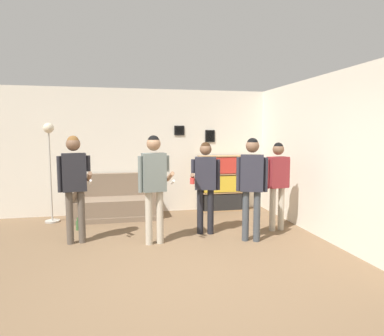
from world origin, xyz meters
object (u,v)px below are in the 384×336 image
object	(u,v)px
person_player_foreground_center	(154,178)
person_watcher_holding_cup	(205,178)
floor_lamp	(50,153)
person_player_foreground_left	(74,178)
person_spectator_far_right	(278,177)
couch	(114,204)
person_spectator_near_bookshelf	(252,178)
bookshelf	(222,183)
bottle_on_floor	(78,225)

from	to	relation	value
person_player_foreground_center	person_watcher_holding_cup	world-z (taller)	person_player_foreground_center
floor_lamp	person_player_foreground_left	size ratio (longest dim) A/B	1.14
floor_lamp	person_spectator_far_right	world-z (taller)	floor_lamp
person_player_foreground_left	person_watcher_holding_cup	world-z (taller)	person_player_foreground_left
person_player_foreground_center	person_spectator_far_right	xyz separation A→B (m)	(2.23, 0.31, -0.10)
couch	person_spectator_near_bookshelf	size ratio (longest dim) A/B	1.03
bookshelf	floor_lamp	world-z (taller)	floor_lamp
bottle_on_floor	floor_lamp	bearing A→B (deg)	128.74
person_watcher_holding_cup	bottle_on_floor	bearing A→B (deg)	162.51
floor_lamp	person_watcher_holding_cup	xyz separation A→B (m)	(2.77, -1.39, -0.39)
floor_lamp	bottle_on_floor	xyz separation A→B (m)	(0.56, -0.70, -1.27)
person_player_foreground_left	floor_lamp	bearing A→B (deg)	113.13
couch	floor_lamp	xyz separation A→B (m)	(-1.18, -0.09, 1.07)
person_spectator_far_right	bottle_on_floor	bearing A→B (deg)	168.08
couch	floor_lamp	bearing A→B (deg)	-175.61
bookshelf	person_player_foreground_center	size ratio (longest dim) A/B	0.73
couch	person_spectator_near_bookshelf	distance (m)	3.09
couch	person_player_foreground_center	size ratio (longest dim) A/B	1.01
floor_lamp	person_spectator_far_right	size ratio (longest dim) A/B	1.23
person_spectator_far_right	bottle_on_floor	world-z (taller)	person_spectator_far_right
person_watcher_holding_cup	bottle_on_floor	world-z (taller)	person_watcher_holding_cup
person_spectator_near_bookshelf	person_spectator_far_right	size ratio (longest dim) A/B	1.06
person_player_foreground_left	bottle_on_floor	bearing A→B (deg)	94.87
floor_lamp	person_player_foreground_left	xyz separation A→B (m)	(0.63, -1.47, -0.30)
person_player_foreground_left	person_spectator_near_bookshelf	bearing A→B (deg)	-9.57
couch	person_spectator_near_bookshelf	bearing A→B (deg)	-42.45
person_player_foreground_left	person_spectator_near_bookshelf	distance (m)	2.81
bookshelf	person_player_foreground_center	world-z (taller)	person_player_foreground_center
floor_lamp	person_spectator_near_bookshelf	bearing A→B (deg)	-29.65
bookshelf	person_spectator_near_bookshelf	world-z (taller)	person_spectator_near_bookshelf
bottle_on_floor	person_spectator_far_right	bearing A→B (deg)	-11.92
person_player_foreground_left	person_player_foreground_center	xyz separation A→B (m)	(1.22, -0.29, 0.00)
bookshelf	person_spectator_near_bookshelf	distance (m)	2.26
bookshelf	person_spectator_near_bookshelf	size ratio (longest dim) A/B	0.74
person_player_foreground_left	bookshelf	bearing A→B (deg)	30.74
bookshelf	person_spectator_near_bookshelf	xyz separation A→B (m)	(-0.18, -2.22, 0.41)
bookshelf	person_watcher_holding_cup	bearing A→B (deg)	-115.64
couch	person_watcher_holding_cup	world-z (taller)	person_watcher_holding_cup
person_player_foreground_left	person_watcher_holding_cup	distance (m)	2.14
bookshelf	person_watcher_holding_cup	distance (m)	1.90
person_player_foreground_center	person_spectator_far_right	distance (m)	2.26
floor_lamp	person_player_foreground_left	world-z (taller)	floor_lamp
person_spectator_far_right	person_player_foreground_left	bearing A→B (deg)	-179.61
floor_lamp	bookshelf	bearing A→B (deg)	4.58
couch	bookshelf	size ratio (longest dim) A/B	1.39
couch	person_watcher_holding_cup	bearing A→B (deg)	-43.17
floor_lamp	person_player_foreground_left	bearing A→B (deg)	-66.87
person_player_foreground_center	person_spectator_far_right	world-z (taller)	person_player_foreground_center
floor_lamp	couch	bearing A→B (deg)	4.39
couch	bookshelf	distance (m)	2.42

